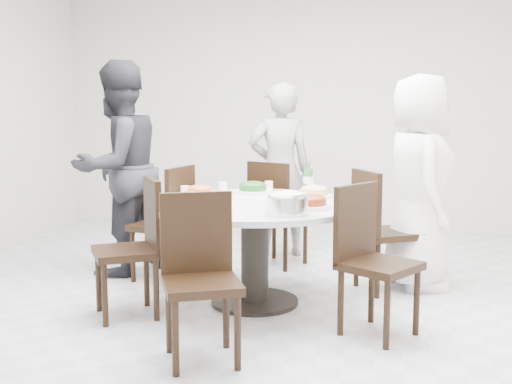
% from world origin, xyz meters
% --- Properties ---
extents(floor, '(6.00, 6.00, 0.01)m').
position_xyz_m(floor, '(0.00, 0.00, 0.00)').
color(floor, silver).
rests_on(floor, ground).
extents(wall_back, '(6.00, 0.01, 2.80)m').
position_xyz_m(wall_back, '(0.00, 3.00, 1.40)').
color(wall_back, beige).
rests_on(wall_back, ground).
extents(wall_front, '(6.00, 0.01, 2.80)m').
position_xyz_m(wall_front, '(0.00, -3.00, 1.40)').
color(wall_front, beige).
rests_on(wall_front, ground).
extents(dining_table, '(1.50, 1.50, 0.75)m').
position_xyz_m(dining_table, '(-0.20, 0.05, 0.38)').
color(dining_table, silver).
rests_on(dining_table, floor).
extents(chair_ne, '(0.57, 0.57, 0.95)m').
position_xyz_m(chair_ne, '(0.75, 0.57, 0.47)').
color(chair_ne, black).
rests_on(chair_ne, floor).
extents(chair_n, '(0.56, 0.56, 0.95)m').
position_xyz_m(chair_n, '(-0.18, 1.20, 0.47)').
color(chair_n, black).
rests_on(chair_n, floor).
extents(chair_nw, '(0.50, 0.50, 0.95)m').
position_xyz_m(chair_nw, '(-1.08, 0.55, 0.47)').
color(chair_nw, black).
rests_on(chair_nw, floor).
extents(chair_sw, '(0.58, 0.58, 0.95)m').
position_xyz_m(chair_sw, '(-1.01, -0.38, 0.47)').
color(chair_sw, black).
rests_on(chair_sw, floor).
extents(chair_s, '(0.55, 0.55, 0.95)m').
position_xyz_m(chair_s, '(-0.30, -1.05, 0.47)').
color(chair_s, black).
rests_on(chair_s, floor).
extents(chair_se, '(0.58, 0.58, 0.95)m').
position_xyz_m(chair_se, '(0.69, -0.44, 0.47)').
color(chair_se, black).
rests_on(chair_se, floor).
extents(diner_right, '(0.68, 0.91, 1.68)m').
position_xyz_m(diner_right, '(0.99, 0.72, 0.84)').
color(diner_right, white).
rests_on(diner_right, floor).
extents(diner_middle, '(0.69, 0.55, 1.65)m').
position_xyz_m(diner_middle, '(-0.24, 1.58, 0.82)').
color(diner_middle, black).
rests_on(diner_middle, floor).
extents(diner_left, '(1.01, 1.10, 1.82)m').
position_xyz_m(diner_left, '(-1.50, 0.69, 0.91)').
color(diner_left, black).
rests_on(diner_left, floor).
extents(dish_greens, '(0.28, 0.28, 0.07)m').
position_xyz_m(dish_greens, '(-0.30, 0.51, 0.79)').
color(dish_greens, white).
rests_on(dish_greens, dining_table).
extents(dish_pale, '(0.27, 0.27, 0.07)m').
position_xyz_m(dish_pale, '(0.20, 0.37, 0.79)').
color(dish_pale, white).
rests_on(dish_pale, dining_table).
extents(dish_orange, '(0.24, 0.24, 0.06)m').
position_xyz_m(dish_orange, '(-0.66, 0.25, 0.78)').
color(dish_orange, white).
rests_on(dish_orange, dining_table).
extents(dish_redbrown, '(0.29, 0.29, 0.07)m').
position_xyz_m(dish_redbrown, '(0.22, -0.12, 0.79)').
color(dish_redbrown, white).
rests_on(dish_redbrown, dining_table).
extents(dish_tofu, '(0.28, 0.28, 0.07)m').
position_xyz_m(dish_tofu, '(-0.63, -0.15, 0.79)').
color(dish_tofu, white).
rests_on(dish_tofu, dining_table).
extents(rice_bowl, '(0.27, 0.27, 0.11)m').
position_xyz_m(rice_bowl, '(0.10, -0.39, 0.81)').
color(rice_bowl, silver).
rests_on(rice_bowl, dining_table).
extents(soup_bowl, '(0.25, 0.25, 0.08)m').
position_xyz_m(soup_bowl, '(-0.50, -0.43, 0.79)').
color(soup_bowl, white).
rests_on(soup_bowl, dining_table).
extents(beverage_bottle, '(0.07, 0.07, 0.25)m').
position_xyz_m(beverage_bottle, '(0.14, 0.58, 0.88)').
color(beverage_bottle, '#296636').
rests_on(beverage_bottle, dining_table).
extents(tea_cups, '(0.07, 0.07, 0.08)m').
position_xyz_m(tea_cups, '(-0.21, 0.65, 0.79)').
color(tea_cups, white).
rests_on(tea_cups, dining_table).
extents(chopsticks, '(0.24, 0.04, 0.01)m').
position_xyz_m(chopsticks, '(-0.18, 0.69, 0.76)').
color(chopsticks, tan).
rests_on(chopsticks, dining_table).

